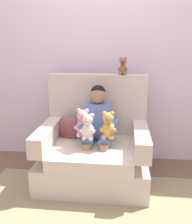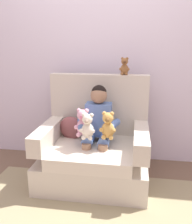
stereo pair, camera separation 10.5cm
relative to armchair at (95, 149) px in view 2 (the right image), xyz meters
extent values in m
plane|color=brown|center=(0.00, -0.06, -0.33)|extent=(8.00, 8.00, 0.00)
cube|color=silver|center=(0.00, 0.58, 0.97)|extent=(6.00, 0.10, 2.60)
cube|color=#998C66|center=(0.00, -0.71, -0.32)|extent=(2.04, 1.52, 0.01)
cube|color=beige|center=(0.00, -0.06, -0.18)|extent=(1.07, 0.86, 0.28)
cube|color=beige|center=(0.00, -0.13, 0.02)|extent=(0.79, 0.72, 0.12)
cube|color=beige|center=(0.00, 0.30, 0.41)|extent=(1.07, 0.14, 0.66)
cube|color=beige|center=(-0.47, -0.13, 0.17)|extent=(0.14, 0.72, 0.19)
cube|color=beige|center=(0.47, -0.13, 0.17)|extent=(0.14, 0.72, 0.19)
cube|color=#597AB7|center=(0.03, 0.07, 0.30)|extent=(0.26, 0.16, 0.34)
sphere|color=#9E7556|center=(0.03, 0.07, 0.55)|extent=(0.17, 0.17, 0.17)
sphere|color=black|center=(0.03, 0.08, 0.58)|extent=(0.16, 0.16, 0.16)
cylinder|color=#597AB7|center=(-0.05, -0.06, 0.13)|extent=(0.11, 0.26, 0.11)
cylinder|color=#9E7556|center=(-0.05, -0.19, -0.02)|extent=(0.09, 0.09, 0.30)
cylinder|color=#597AB7|center=(0.11, -0.06, 0.13)|extent=(0.11, 0.26, 0.11)
cylinder|color=#9E7556|center=(0.11, -0.19, -0.02)|extent=(0.09, 0.09, 0.30)
cylinder|color=#597AB7|center=(-0.13, -0.05, 0.28)|extent=(0.13, 0.27, 0.07)
cylinder|color=#597AB7|center=(0.19, -0.05, 0.28)|extent=(0.13, 0.27, 0.07)
ellipsoid|color=#EAA8BC|center=(-0.10, -0.12, 0.27)|extent=(0.13, 0.11, 0.17)
sphere|color=#EAA8BC|center=(-0.10, -0.13, 0.40)|extent=(0.11, 0.11, 0.11)
sphere|color=#CC6684|center=(-0.10, -0.18, 0.39)|extent=(0.04, 0.04, 0.04)
sphere|color=#EAA8BC|center=(-0.14, -0.13, 0.44)|extent=(0.04, 0.04, 0.04)
sphere|color=#EAA8BC|center=(-0.16, -0.15, 0.28)|extent=(0.04, 0.04, 0.04)
sphere|color=#EAA8BC|center=(-0.13, -0.17, 0.21)|extent=(0.05, 0.05, 0.05)
sphere|color=#EAA8BC|center=(-0.06, -0.13, 0.44)|extent=(0.04, 0.04, 0.04)
sphere|color=#EAA8BC|center=(-0.04, -0.15, 0.28)|extent=(0.04, 0.04, 0.04)
sphere|color=#EAA8BC|center=(-0.06, -0.17, 0.21)|extent=(0.05, 0.05, 0.05)
ellipsoid|color=silver|center=(-0.04, -0.19, 0.26)|extent=(0.12, 0.10, 0.15)
sphere|color=silver|center=(-0.04, -0.20, 0.38)|extent=(0.10, 0.10, 0.10)
sphere|color=tan|center=(-0.04, -0.24, 0.37)|extent=(0.04, 0.04, 0.04)
sphere|color=silver|center=(-0.07, -0.20, 0.42)|extent=(0.04, 0.04, 0.04)
sphere|color=silver|center=(-0.09, -0.22, 0.27)|extent=(0.04, 0.04, 0.04)
sphere|color=silver|center=(-0.07, -0.23, 0.21)|extent=(0.04, 0.04, 0.04)
sphere|color=silver|center=(0.00, -0.20, 0.42)|extent=(0.04, 0.04, 0.04)
sphere|color=silver|center=(0.02, -0.22, 0.27)|extent=(0.04, 0.04, 0.04)
sphere|color=silver|center=(-0.01, -0.23, 0.21)|extent=(0.04, 0.04, 0.04)
ellipsoid|color=gold|center=(0.15, -0.15, 0.27)|extent=(0.12, 0.10, 0.16)
sphere|color=gold|center=(0.15, -0.16, 0.39)|extent=(0.10, 0.10, 0.10)
sphere|color=brown|center=(0.15, -0.21, 0.38)|extent=(0.04, 0.04, 0.04)
sphere|color=gold|center=(0.11, -0.15, 0.43)|extent=(0.04, 0.04, 0.04)
sphere|color=gold|center=(0.09, -0.18, 0.28)|extent=(0.04, 0.04, 0.04)
sphere|color=gold|center=(0.12, -0.20, 0.21)|extent=(0.05, 0.05, 0.05)
sphere|color=gold|center=(0.19, -0.15, 0.43)|extent=(0.04, 0.04, 0.04)
sphere|color=gold|center=(0.21, -0.18, 0.28)|extent=(0.04, 0.04, 0.04)
sphere|color=gold|center=(0.18, -0.20, 0.21)|extent=(0.05, 0.05, 0.05)
ellipsoid|color=brown|center=(0.27, 0.30, 0.79)|extent=(0.08, 0.07, 0.11)
sphere|color=brown|center=(0.27, 0.29, 0.88)|extent=(0.07, 0.07, 0.07)
sphere|color=#4C2D19|center=(0.27, 0.26, 0.87)|extent=(0.03, 0.03, 0.03)
sphere|color=brown|center=(0.24, 0.29, 0.91)|extent=(0.03, 0.03, 0.03)
sphere|color=brown|center=(0.23, 0.28, 0.80)|extent=(0.03, 0.03, 0.03)
sphere|color=brown|center=(0.24, 0.27, 0.75)|extent=(0.03, 0.03, 0.03)
sphere|color=brown|center=(0.29, 0.29, 0.91)|extent=(0.03, 0.03, 0.03)
sphere|color=brown|center=(0.31, 0.28, 0.80)|extent=(0.03, 0.03, 0.03)
sphere|color=brown|center=(0.29, 0.27, 0.75)|extent=(0.03, 0.03, 0.03)
ellipsoid|color=#8C4C4C|center=(-0.28, 0.10, 0.18)|extent=(0.28, 0.16, 0.26)
camera|label=1|loc=(0.29, -2.41, 1.06)|focal=40.37mm
camera|label=2|loc=(0.39, -2.40, 1.06)|focal=40.37mm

